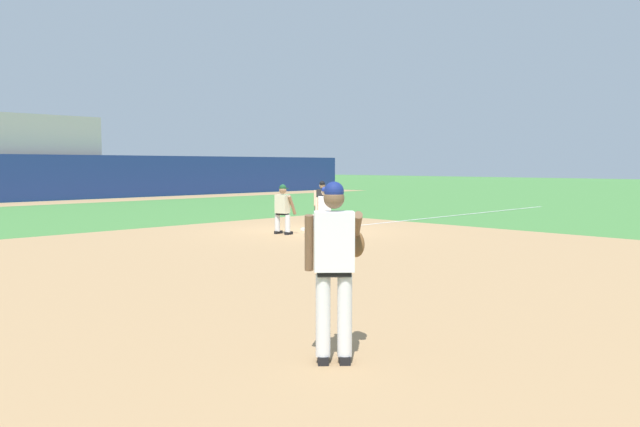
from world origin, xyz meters
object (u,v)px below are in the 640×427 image
Objects in this scene: first_baseman at (325,206)px; baserunner at (283,207)px; pitcher at (335,261)px; baseball at (326,278)px; first_base_bag at (309,229)px; umpire at (322,200)px.

first_baseman is 1.83m from baserunner.
pitcher reaches higher than first_baseman.
pitcher reaches higher than baserunner.
baseball is 8.59m from first_baseman.
first_base_bag reaches higher than baseball.
baserunner is 4.09m from umpire.
baseball is 11.18m from umpire.
pitcher is 15.74m from umpire.
baserunner reaches higher than first_base_bag.
first_baseman is at bearing 1.97° from baserunner.
first_base_bag is 0.26× the size of umpire.
baserunner reaches higher than first_baseman.
first_baseman is 2.59m from umpire.
first_base_bag is 0.26× the size of baserunner.
baseball is 0.04× the size of pitcher.
umpire is at bearing 28.50° from baserunner.
baserunner reaches higher than baseball.
pitcher is at bearing -134.41° from baseball.
pitcher is at bearing -135.07° from first_baseman.
pitcher reaches higher than umpire.
pitcher is at bearing -129.06° from baserunner.
baserunner is (-1.21, -0.15, 0.75)m from first_base_bag.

